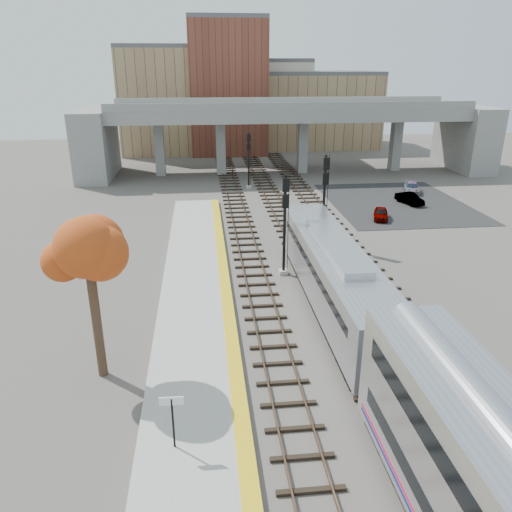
{
  "coord_description": "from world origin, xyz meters",
  "views": [
    {
      "loc": [
        -6.55,
        -21.85,
        14.07
      ],
      "look_at": [
        -3.35,
        7.63,
        2.5
      ],
      "focal_mm": 35.0,
      "sensor_mm": 36.0,
      "label": 1
    }
  ],
  "objects_px": {
    "car_b": "(410,199)",
    "tree": "(88,254)",
    "locomotive": "(334,274)",
    "signal_mast_near": "(285,227)",
    "signal_mast_far": "(249,162)",
    "signal_mast_mid": "(324,201)",
    "car_c": "(412,188)",
    "car_a": "(381,214)"
  },
  "relations": [
    {
      "from": "signal_mast_near",
      "to": "tree",
      "type": "relative_size",
      "value": 0.85
    },
    {
      "from": "locomotive",
      "to": "signal_mast_mid",
      "type": "height_order",
      "value": "signal_mast_mid"
    },
    {
      "from": "signal_mast_far",
      "to": "car_c",
      "type": "height_order",
      "value": "signal_mast_far"
    },
    {
      "from": "tree",
      "to": "car_a",
      "type": "relative_size",
      "value": 2.61
    },
    {
      "from": "car_b",
      "to": "tree",
      "type": "bearing_deg",
      "value": -150.98
    },
    {
      "from": "signal_mast_near",
      "to": "car_a",
      "type": "xyz_separation_m",
      "value": [
        11.32,
        12.07,
        -2.95
      ]
    },
    {
      "from": "tree",
      "to": "locomotive",
      "type": "bearing_deg",
      "value": 23.84
    },
    {
      "from": "tree",
      "to": "car_c",
      "type": "bearing_deg",
      "value": 48.55
    },
    {
      "from": "signal_mast_mid",
      "to": "car_b",
      "type": "distance_m",
      "value": 16.87
    },
    {
      "from": "car_a",
      "to": "car_c",
      "type": "relative_size",
      "value": 0.81
    },
    {
      "from": "signal_mast_far",
      "to": "car_b",
      "type": "distance_m",
      "value": 18.73
    },
    {
      "from": "locomotive",
      "to": "signal_mast_far",
      "type": "xyz_separation_m",
      "value": [
        -2.1,
        31.59,
        0.82
      ]
    },
    {
      "from": "signal_mast_near",
      "to": "tree",
      "type": "bearing_deg",
      "value": -133.72
    },
    {
      "from": "signal_mast_far",
      "to": "car_a",
      "type": "bearing_deg",
      "value": -51.17
    },
    {
      "from": "signal_mast_mid",
      "to": "signal_mast_far",
      "type": "xyz_separation_m",
      "value": [
        -4.1,
        20.48,
        -0.62
      ]
    },
    {
      "from": "signal_mast_mid",
      "to": "car_a",
      "type": "bearing_deg",
      "value": 41.61
    },
    {
      "from": "car_c",
      "to": "tree",
      "type": "bearing_deg",
      "value": -113.59
    },
    {
      "from": "locomotive",
      "to": "signal_mast_near",
      "type": "height_order",
      "value": "signal_mast_near"
    },
    {
      "from": "locomotive",
      "to": "car_a",
      "type": "height_order",
      "value": "locomotive"
    },
    {
      "from": "signal_mast_near",
      "to": "car_a",
      "type": "relative_size",
      "value": 2.21
    },
    {
      "from": "car_b",
      "to": "car_c",
      "type": "height_order",
      "value": "car_b"
    },
    {
      "from": "signal_mast_mid",
      "to": "signal_mast_far",
      "type": "distance_m",
      "value": 20.89
    },
    {
      "from": "locomotive",
      "to": "tree",
      "type": "height_order",
      "value": "tree"
    },
    {
      "from": "car_a",
      "to": "car_c",
      "type": "height_order",
      "value": "car_c"
    },
    {
      "from": "tree",
      "to": "signal_mast_far",
      "type": "bearing_deg",
      "value": 74.12
    },
    {
      "from": "locomotive",
      "to": "signal_mast_mid",
      "type": "bearing_deg",
      "value": 79.8
    },
    {
      "from": "car_b",
      "to": "signal_mast_near",
      "type": "bearing_deg",
      "value": -150.91
    },
    {
      "from": "signal_mast_near",
      "to": "car_c",
      "type": "height_order",
      "value": "signal_mast_near"
    },
    {
      "from": "locomotive",
      "to": "car_b",
      "type": "relative_size",
      "value": 5.4
    },
    {
      "from": "signal_mast_near",
      "to": "car_c",
      "type": "distance_m",
      "value": 28.56
    },
    {
      "from": "signal_mast_near",
      "to": "signal_mast_far",
      "type": "distance_m",
      "value": 26.14
    },
    {
      "from": "locomotive",
      "to": "car_b",
      "type": "distance_m",
      "value": 26.58
    },
    {
      "from": "car_c",
      "to": "locomotive",
      "type": "bearing_deg",
      "value": -103.04
    },
    {
      "from": "tree",
      "to": "signal_mast_near",
      "type": "bearing_deg",
      "value": 46.28
    },
    {
      "from": "signal_mast_far",
      "to": "car_b",
      "type": "relative_size",
      "value": 1.83
    },
    {
      "from": "car_b",
      "to": "car_c",
      "type": "xyz_separation_m",
      "value": [
        2.17,
        4.67,
        -0.01
      ]
    },
    {
      "from": "locomotive",
      "to": "signal_mast_far",
      "type": "relative_size",
      "value": 2.94
    },
    {
      "from": "signal_mast_near",
      "to": "car_b",
      "type": "height_order",
      "value": "signal_mast_near"
    },
    {
      "from": "tree",
      "to": "car_a",
      "type": "bearing_deg",
      "value": 46.57
    },
    {
      "from": "signal_mast_near",
      "to": "signal_mast_far",
      "type": "xyz_separation_m",
      "value": [
        -0.0,
        26.13,
        -0.44
      ]
    },
    {
      "from": "locomotive",
      "to": "signal_mast_far",
      "type": "height_order",
      "value": "signal_mast_far"
    },
    {
      "from": "signal_mast_far",
      "to": "car_a",
      "type": "xyz_separation_m",
      "value": [
        11.32,
        -14.06,
        -2.51
      ]
    }
  ]
}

